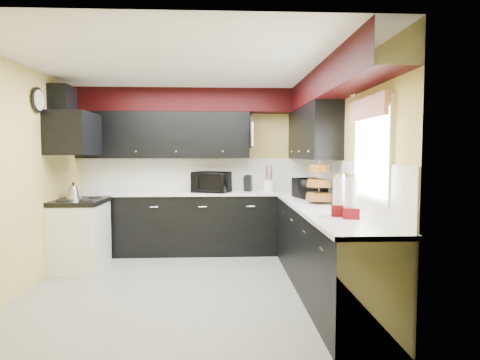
# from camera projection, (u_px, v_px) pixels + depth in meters

# --- Properties ---
(ground) EXTENTS (3.60, 3.60, 0.00)m
(ground) POSITION_uv_depth(u_px,v_px,m) (190.00, 285.00, 4.67)
(ground) COLOR gray
(ground) RESTS_ON ground
(wall_back) EXTENTS (3.60, 0.06, 2.50)m
(wall_back) POSITION_uv_depth(u_px,v_px,m) (198.00, 170.00, 6.37)
(wall_back) COLOR #E0C666
(wall_back) RESTS_ON ground
(wall_right) EXTENTS (0.06, 3.60, 2.50)m
(wall_right) POSITION_uv_depth(u_px,v_px,m) (344.00, 177.00, 4.66)
(wall_right) COLOR #E0C666
(wall_right) RESTS_ON ground
(wall_left) EXTENTS (0.06, 3.60, 2.50)m
(wall_left) POSITION_uv_depth(u_px,v_px,m) (28.00, 178.00, 4.50)
(wall_left) COLOR #E0C666
(wall_left) RESTS_ON ground
(ceiling) EXTENTS (3.60, 3.60, 0.06)m
(ceiling) POSITION_uv_depth(u_px,v_px,m) (188.00, 67.00, 4.49)
(ceiling) COLOR white
(ceiling) RESTS_ON wall_back
(cab_back) EXTENTS (3.60, 0.60, 0.90)m
(cab_back) POSITION_uv_depth(u_px,v_px,m) (197.00, 224.00, 6.13)
(cab_back) COLOR black
(cab_back) RESTS_ON ground
(cab_right) EXTENTS (0.60, 3.00, 0.90)m
(cab_right) POSITION_uv_depth(u_px,v_px,m) (324.00, 252.00, 4.41)
(cab_right) COLOR black
(cab_right) RESTS_ON ground
(counter_back) EXTENTS (3.62, 0.64, 0.04)m
(counter_back) POSITION_uv_depth(u_px,v_px,m) (197.00, 193.00, 6.10)
(counter_back) COLOR white
(counter_back) RESTS_ON cab_back
(counter_right) EXTENTS (0.64, 3.02, 0.04)m
(counter_right) POSITION_uv_depth(u_px,v_px,m) (325.00, 209.00, 4.37)
(counter_right) COLOR white
(counter_right) RESTS_ON cab_right
(splash_back) EXTENTS (3.60, 0.02, 0.50)m
(splash_back) POSITION_uv_depth(u_px,v_px,m) (198.00, 174.00, 6.37)
(splash_back) COLOR white
(splash_back) RESTS_ON counter_back
(splash_right) EXTENTS (0.02, 3.60, 0.50)m
(splash_right) POSITION_uv_depth(u_px,v_px,m) (343.00, 182.00, 4.67)
(splash_right) COLOR white
(splash_right) RESTS_ON counter_right
(upper_back) EXTENTS (2.60, 0.35, 0.70)m
(upper_back) POSITION_uv_depth(u_px,v_px,m) (164.00, 135.00, 6.14)
(upper_back) COLOR black
(upper_back) RESTS_ON wall_back
(upper_right) EXTENTS (0.35, 1.80, 0.70)m
(upper_right) POSITION_uv_depth(u_px,v_px,m) (312.00, 133.00, 5.51)
(upper_right) COLOR black
(upper_right) RESTS_ON wall_right
(soffit_back) EXTENTS (3.60, 0.36, 0.35)m
(soffit_back) POSITION_uv_depth(u_px,v_px,m) (197.00, 101.00, 6.12)
(soffit_back) COLOR black
(soffit_back) RESTS_ON wall_back
(soffit_right) EXTENTS (0.36, 3.24, 0.35)m
(soffit_right) POSITION_uv_depth(u_px,v_px,m) (334.00, 81.00, 4.40)
(soffit_right) COLOR black
(soffit_right) RESTS_ON wall_right
(stove) EXTENTS (0.60, 0.75, 0.86)m
(stove) POSITION_uv_depth(u_px,v_px,m) (80.00, 236.00, 5.32)
(stove) COLOR white
(stove) RESTS_ON ground
(cooktop) EXTENTS (0.62, 0.77, 0.06)m
(cooktop) POSITION_uv_depth(u_px,v_px,m) (79.00, 202.00, 5.28)
(cooktop) COLOR black
(cooktop) RESTS_ON stove
(hood) EXTENTS (0.50, 0.78, 0.55)m
(hood) POSITION_uv_depth(u_px,v_px,m) (74.00, 134.00, 5.22)
(hood) COLOR black
(hood) RESTS_ON wall_left
(hood_duct) EXTENTS (0.24, 0.40, 0.40)m
(hood_duct) POSITION_uv_depth(u_px,v_px,m) (63.00, 101.00, 5.18)
(hood_duct) COLOR black
(hood_duct) RESTS_ON wall_left
(window) EXTENTS (0.03, 0.86, 0.96)m
(window) POSITION_uv_depth(u_px,v_px,m) (372.00, 151.00, 3.75)
(window) COLOR white
(window) RESTS_ON wall_right
(valance) EXTENTS (0.04, 0.88, 0.20)m
(valance) POSITION_uv_depth(u_px,v_px,m) (367.00, 108.00, 3.71)
(valance) COLOR red
(valance) RESTS_ON wall_right
(pan_top) EXTENTS (0.03, 0.22, 0.40)m
(pan_top) POSITION_uv_depth(u_px,v_px,m) (250.00, 122.00, 6.11)
(pan_top) COLOR black
(pan_top) RESTS_ON upper_back
(pan_mid) EXTENTS (0.03, 0.28, 0.46)m
(pan_mid) POSITION_uv_depth(u_px,v_px,m) (251.00, 138.00, 6.00)
(pan_mid) COLOR black
(pan_mid) RESTS_ON upper_back
(pan_low) EXTENTS (0.03, 0.24, 0.42)m
(pan_low) POSITION_uv_depth(u_px,v_px,m) (250.00, 141.00, 6.26)
(pan_low) COLOR black
(pan_low) RESTS_ON upper_back
(cut_board) EXTENTS (0.03, 0.26, 0.35)m
(cut_board) POSITION_uv_depth(u_px,v_px,m) (252.00, 135.00, 5.88)
(cut_board) COLOR white
(cut_board) RESTS_ON upper_back
(baskets) EXTENTS (0.27, 0.27, 0.50)m
(baskets) POSITION_uv_depth(u_px,v_px,m) (319.00, 183.00, 4.71)
(baskets) COLOR brown
(baskets) RESTS_ON upper_right
(clock) EXTENTS (0.03, 0.30, 0.30)m
(clock) POSITION_uv_depth(u_px,v_px,m) (38.00, 100.00, 4.69)
(clock) COLOR black
(clock) RESTS_ON wall_left
(deco_plate) EXTENTS (0.03, 0.24, 0.24)m
(deco_plate) POSITION_uv_depth(u_px,v_px,m) (353.00, 85.00, 4.24)
(deco_plate) COLOR white
(deco_plate) RESTS_ON wall_right
(toaster_oven) EXTENTS (0.65, 0.60, 0.31)m
(toaster_oven) POSITION_uv_depth(u_px,v_px,m) (211.00, 182.00, 6.02)
(toaster_oven) COLOR black
(toaster_oven) RESTS_ON counter_back
(microwave) EXTENTS (0.41, 0.52, 0.26)m
(microwave) POSITION_uv_depth(u_px,v_px,m) (310.00, 188.00, 5.24)
(microwave) COLOR black
(microwave) RESTS_ON counter_right
(utensil_crock) EXTENTS (0.22, 0.22, 0.18)m
(utensil_crock) POSITION_uv_depth(u_px,v_px,m) (269.00, 186.00, 6.12)
(utensil_crock) COLOR white
(utensil_crock) RESTS_ON counter_back
(knife_block) EXTENTS (0.14, 0.17, 0.24)m
(knife_block) POSITION_uv_depth(u_px,v_px,m) (248.00, 184.00, 6.14)
(knife_block) COLOR black
(knife_block) RESTS_ON counter_back
(kettle) EXTENTS (0.21, 0.21, 0.17)m
(kettle) POSITION_uv_depth(u_px,v_px,m) (74.00, 192.00, 5.37)
(kettle) COLOR #ACADB1
(kettle) RESTS_ON cooktop
(dispenser_a) EXTENTS (0.17, 0.17, 0.38)m
(dispenser_a) POSITION_uv_depth(u_px,v_px,m) (351.00, 197.00, 3.63)
(dispenser_a) COLOR #610006
(dispenser_a) RESTS_ON counter_right
(dispenser_b) EXTENTS (0.16, 0.16, 0.37)m
(dispenser_b) POSITION_uv_depth(u_px,v_px,m) (339.00, 197.00, 3.77)
(dispenser_b) COLOR #5A000D
(dispenser_b) RESTS_ON counter_right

